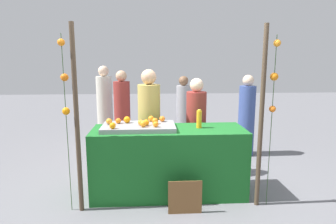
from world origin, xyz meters
name	(u,v)px	position (x,y,z in m)	size (l,w,h in m)	color
ground_plane	(169,193)	(0.00, 0.00, 0.00)	(24.00, 24.00, 0.00)	slate
stall_counter	(169,162)	(0.00, 0.00, 0.46)	(2.04, 0.70, 0.92)	#196023
orange_tray	(139,127)	(-0.40, 0.01, 0.95)	(0.96, 0.54, 0.06)	gray
orange_0	(151,119)	(-0.23, 0.20, 1.02)	(0.08, 0.08, 0.08)	orange
orange_1	(155,121)	(-0.18, 0.04, 1.02)	(0.08, 0.08, 0.08)	orange
orange_2	(113,126)	(-0.71, -0.20, 1.02)	(0.08, 0.08, 0.08)	orange
orange_3	(162,119)	(-0.08, 0.18, 1.02)	(0.08, 0.08, 0.08)	orange
orange_4	(156,124)	(-0.18, -0.14, 1.01)	(0.07, 0.07, 0.07)	orange
orange_5	(141,123)	(-0.37, -0.03, 1.01)	(0.07, 0.07, 0.07)	orange
orange_6	(109,121)	(-0.79, 0.06, 1.02)	(0.08, 0.08, 0.08)	orange
orange_7	(146,122)	(-0.30, -0.04, 1.02)	(0.08, 0.08, 0.08)	orange
orange_8	(143,124)	(-0.33, -0.13, 1.02)	(0.08, 0.08, 0.08)	orange
orange_9	(118,121)	(-0.67, 0.10, 1.01)	(0.07, 0.07, 0.07)	orange
orange_10	(127,120)	(-0.56, 0.12, 1.02)	(0.09, 0.09, 0.09)	orange
juice_bottle	(199,119)	(0.41, 0.03, 1.04)	(0.07, 0.07, 0.25)	orange
chalkboard_sign	(185,198)	(0.16, -0.55, 0.20)	(0.41, 0.03, 0.43)	brown
vendor_left	(149,128)	(-0.26, 0.59, 0.79)	(0.34, 0.34, 1.69)	tan
vendor_right	(196,131)	(0.47, 0.63, 0.72)	(0.31, 0.31, 1.55)	maroon
crowd_person_0	(149,112)	(-0.26, 2.38, 0.71)	(0.31, 0.31, 1.52)	#384C8C
crowd_person_1	(183,114)	(0.46, 2.27, 0.70)	(0.30, 0.30, 1.49)	#99999E
crowd_person_2	(105,108)	(-1.23, 2.56, 0.79)	(0.34, 0.34, 1.70)	beige
crowd_person_3	(122,114)	(-0.81, 2.03, 0.75)	(0.32, 0.32, 1.62)	maroon
crowd_person_4	(246,118)	(1.60, 1.58, 0.72)	(0.31, 0.31, 1.55)	#384C8C
canopy_post_left	(77,121)	(-1.10, -0.39, 1.12)	(0.06, 0.06, 2.24)	#473828
canopy_post_right	(261,119)	(1.10, -0.39, 1.12)	(0.06, 0.06, 2.24)	#473828
garland_strand_left	(64,83)	(-1.22, -0.38, 1.57)	(0.10, 0.10, 2.11)	#2D4C23
garland_strand_right	(274,78)	(1.23, -0.39, 1.61)	(0.10, 0.10, 2.11)	#2D4C23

